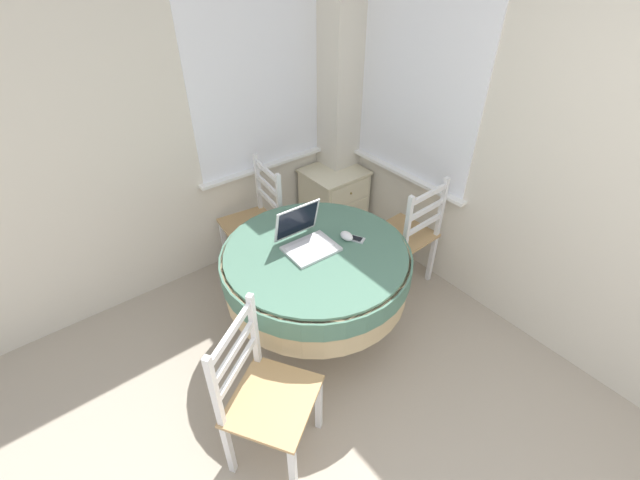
{
  "coord_description": "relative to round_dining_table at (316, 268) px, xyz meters",
  "views": [
    {
      "loc": [
        -0.65,
        -0.04,
        2.39
      ],
      "look_at": [
        0.77,
        1.78,
        0.67
      ],
      "focal_mm": 24.0,
      "sensor_mm": 36.0,
      "label": 1
    }
  ],
  "objects": [
    {
      "name": "corner_room_shell",
      "position": [
        0.38,
        0.11,
        0.67
      ],
      "size": [
        4.07,
        4.66,
        2.55
      ],
      "color": "beige",
      "rests_on": "ground_plane"
    },
    {
      "name": "dining_chair_near_back_window",
      "position": [
        0.06,
        0.87,
        -0.14
      ],
      "size": [
        0.46,
        0.49,
        0.95
      ],
      "color": "tan",
      "rests_on": "ground_plane"
    },
    {
      "name": "round_dining_table",
      "position": [
        0.0,
        0.0,
        0.0
      ],
      "size": [
        1.21,
        1.21,
        0.74
      ],
      "color": "#4C3D2D",
      "rests_on": "ground_plane"
    },
    {
      "name": "computer_mouse",
      "position": [
        0.23,
        -0.03,
        0.17
      ],
      "size": [
        0.06,
        0.1,
        0.05
      ],
      "color": "white",
      "rests_on": "round_dining_table"
    },
    {
      "name": "dining_chair_camera_near",
      "position": [
        -0.72,
        -0.5,
        -0.14
      ],
      "size": [
        0.59,
        0.58,
        0.95
      ],
      "color": "tan",
      "rests_on": "ground_plane"
    },
    {
      "name": "laptop",
      "position": [
        -0.02,
        0.08,
        0.19
      ],
      "size": [
        0.32,
        0.32,
        0.26
      ],
      "color": "silver",
      "rests_on": "round_dining_table"
    },
    {
      "name": "cell_phone",
      "position": [
        0.27,
        -0.07,
        0.14
      ],
      "size": [
        0.11,
        0.13,
        0.01
      ],
      "color": "#B2B7BC",
      "rests_on": "round_dining_table"
    },
    {
      "name": "dining_chair_near_right_window",
      "position": [
        0.88,
        0.0,
        -0.14
      ],
      "size": [
        0.46,
        0.43,
        0.95
      ],
      "color": "tan",
      "rests_on": "ground_plane"
    },
    {
      "name": "corner_cabinet",
      "position": [
        0.9,
        0.9,
        -0.28
      ],
      "size": [
        0.5,
        0.47,
        0.64
      ],
      "color": "beige",
      "rests_on": "ground_plane"
    }
  ]
}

